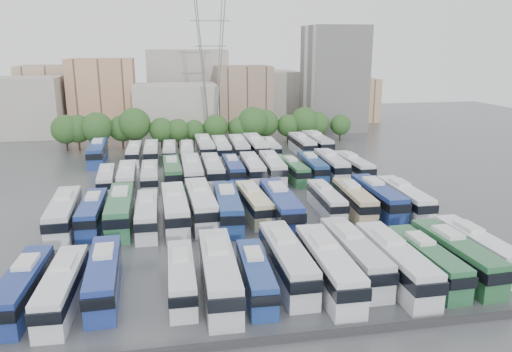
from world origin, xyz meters
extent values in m
plane|color=#424447|center=(0.00, 0.00, 0.00)|extent=(220.00, 220.00, 0.00)
cube|color=#2D2D30|center=(0.00, -33.00, 0.25)|extent=(56.00, 0.50, 0.50)
cylinder|color=black|center=(-29.02, 42.02, 1.23)|extent=(0.36, 0.36, 2.47)
sphere|color=#234C1E|center=(-29.02, 42.02, 4.58)|extent=(5.92, 5.92, 5.92)
cylinder|color=black|center=(-26.72, 42.75, 1.21)|extent=(0.36, 0.36, 2.42)
sphere|color=#234C1E|center=(-26.72, 42.75, 4.49)|extent=(5.81, 5.81, 5.81)
cylinder|color=black|center=(-22.69, 41.25, 1.31)|extent=(0.36, 0.36, 2.63)
sphere|color=#234C1E|center=(-22.69, 41.25, 4.88)|extent=(6.30, 6.30, 6.30)
cylinder|color=black|center=(-17.83, 42.83, 1.15)|extent=(0.36, 0.36, 2.30)
sphere|color=#234C1E|center=(-17.83, 42.83, 4.28)|extent=(5.53, 5.53, 5.53)
cylinder|color=black|center=(-15.20, 41.82, 1.42)|extent=(0.36, 0.36, 2.84)
sphere|color=#234C1E|center=(-15.20, 41.82, 5.28)|extent=(6.82, 6.82, 6.82)
cylinder|color=black|center=(-9.67, 41.32, 1.07)|extent=(0.36, 0.36, 2.15)
sphere|color=#234C1E|center=(-9.67, 41.32, 3.99)|extent=(5.15, 5.15, 5.15)
cylinder|color=black|center=(-6.22, 41.60, 1.01)|extent=(0.36, 0.36, 2.02)
sphere|color=#234C1E|center=(-6.22, 41.60, 3.75)|extent=(4.85, 4.85, 4.85)
cylinder|color=black|center=(-2.65, 42.19, 0.94)|extent=(0.36, 0.36, 1.89)
sphere|color=#234C1E|center=(-2.65, 42.19, 3.50)|extent=(4.53, 4.53, 4.53)
cylinder|color=black|center=(1.96, 41.90, 1.11)|extent=(0.36, 0.36, 2.23)
sphere|color=#234C1E|center=(1.96, 41.90, 4.13)|extent=(5.34, 5.34, 5.34)
cylinder|color=black|center=(7.09, 41.74, 1.01)|extent=(0.36, 0.36, 2.02)
sphere|color=#234C1E|center=(7.09, 41.74, 3.75)|extent=(4.85, 4.85, 4.85)
cylinder|color=black|center=(10.03, 41.17, 1.38)|extent=(0.36, 0.36, 2.76)
sphere|color=#234C1E|center=(10.03, 41.17, 5.12)|extent=(6.62, 6.62, 6.62)
cylinder|color=black|center=(13.13, 42.82, 1.23)|extent=(0.36, 0.36, 2.46)
sphere|color=#234C1E|center=(13.13, 42.82, 4.56)|extent=(5.90, 5.90, 5.90)
cylinder|color=black|center=(18.26, 42.52, 1.05)|extent=(0.36, 0.36, 2.09)
sphere|color=#234C1E|center=(18.26, 42.52, 3.89)|extent=(5.02, 5.02, 5.02)
cylinder|color=black|center=(22.03, 42.59, 1.30)|extent=(0.36, 0.36, 2.59)
sphere|color=#234C1E|center=(22.03, 42.59, 4.81)|extent=(6.22, 6.22, 6.22)
cylinder|color=black|center=(25.22, 42.84, 1.10)|extent=(0.36, 0.36, 2.20)
sphere|color=#234C1E|center=(25.22, 42.84, 4.08)|extent=(5.28, 5.28, 5.28)
cylinder|color=black|center=(30.68, 42.75, 0.98)|extent=(0.36, 0.36, 1.95)
sphere|color=#234C1E|center=(30.68, 42.75, 3.63)|extent=(4.69, 4.69, 4.69)
cube|color=#9E998E|center=(-42.00, 62.00, 7.00)|extent=(18.00, 14.00, 14.00)
cube|color=tan|center=(-24.00, 68.00, 9.00)|extent=(16.00, 12.00, 18.00)
cube|color=#ADA89E|center=(-6.00, 60.00, 6.00)|extent=(20.00, 14.00, 12.00)
cube|color=gray|center=(12.00, 66.00, 8.00)|extent=(14.00, 12.00, 16.00)
cube|color=gray|center=(-2.00, 80.00, 10.00)|extent=(22.00, 16.00, 20.00)
cube|color=tan|center=(-38.00, 78.00, 8.00)|extent=(16.00, 14.00, 16.00)
cube|color=#A39E93|center=(20.00, 78.00, 7.00)|extent=(18.00, 14.00, 14.00)
cube|color=tan|center=(44.00, 72.00, 6.00)|extent=(14.00, 12.00, 12.00)
cube|color=gray|center=(-14.00, 74.00, 5.00)|extent=(12.00, 10.00, 10.00)
cube|color=silver|center=(34.00, 58.00, 13.00)|extent=(14.00, 14.00, 26.00)
cylinder|color=slate|center=(0.00, 48.00, 17.00)|extent=(2.90, 2.91, 33.83)
cylinder|color=slate|center=(0.00, 52.00, 17.00)|extent=(2.90, 2.91, 33.83)
cylinder|color=slate|center=(4.00, 48.00, 17.00)|extent=(2.90, 2.91, 33.83)
cylinder|color=slate|center=(4.00, 52.00, 17.00)|extent=(2.90, 2.91, 33.83)
cube|color=slate|center=(2.00, 50.00, 26.52)|extent=(9.00, 0.30, 0.30)
cube|color=slate|center=(2.00, 50.00, 21.08)|extent=(7.00, 0.30, 0.30)
cube|color=navy|center=(-21.44, -23.79, 1.61)|extent=(2.98, 11.44, 3.21)
cube|color=black|center=(-21.45, -23.93, 2.22)|extent=(3.10, 11.62, 0.94)
cube|color=silver|center=(-21.37, -22.38, 3.42)|extent=(1.76, 3.10, 0.42)
cube|color=silver|center=(-18.16, -24.52, 1.62)|extent=(2.83, 11.48, 3.23)
cube|color=black|center=(-18.16, -24.66, 2.23)|extent=(2.95, 11.66, 0.95)
cube|color=silver|center=(-18.11, -23.09, 3.44)|extent=(1.72, 3.10, 0.42)
cube|color=navy|center=(-14.93, -22.95, 1.66)|extent=(2.88, 11.81, 3.33)
cube|color=black|center=(-14.93, -23.09, 2.30)|extent=(3.01, 11.99, 0.98)
cube|color=silver|center=(-14.98, -21.48, 3.54)|extent=(1.77, 3.18, 0.43)
cube|color=silver|center=(-8.19, -24.04, 1.50)|extent=(2.35, 10.60, 3.00)
cube|color=black|center=(-8.19, -24.17, 2.07)|extent=(2.45, 10.76, 0.88)
cube|color=silver|center=(-8.18, -22.71, 3.19)|extent=(1.53, 2.84, 0.39)
cube|color=silver|center=(-4.91, -24.69, 1.85)|extent=(3.08, 13.15, 3.71)
cube|color=black|center=(-4.91, -24.85, 2.56)|extent=(3.21, 13.35, 1.09)
cube|color=silver|center=(-4.87, -23.05, 3.95)|extent=(1.93, 3.53, 0.48)
cube|color=navy|center=(-1.67, -25.03, 1.50)|extent=(2.60, 10.66, 3.00)
cube|color=black|center=(-1.67, -25.16, 2.07)|extent=(2.71, 10.82, 0.88)
cube|color=silver|center=(-1.63, -23.71, 3.19)|extent=(1.59, 2.87, 0.39)
cube|color=silver|center=(1.65, -23.12, 1.80)|extent=(2.81, 12.73, 3.60)
cube|color=black|center=(1.65, -23.28, 2.49)|extent=(2.94, 12.93, 1.06)
cube|color=silver|center=(1.64, -21.53, 3.83)|extent=(1.83, 3.41, 0.47)
cube|color=silver|center=(5.01, -25.11, 1.84)|extent=(2.93, 13.01, 3.68)
cube|color=black|center=(5.01, -25.27, 2.54)|extent=(3.06, 13.21, 1.08)
cube|color=silver|center=(5.03, -23.48, 3.91)|extent=(1.88, 3.48, 0.48)
cube|color=silver|center=(8.31, -23.06, 1.79)|extent=(2.80, 12.67, 3.58)
cube|color=black|center=(8.31, -23.22, 2.48)|extent=(2.93, 12.86, 1.05)
cube|color=silver|center=(8.30, -21.48, 3.81)|extent=(1.82, 3.39, 0.46)
cube|color=silver|center=(11.44, -25.37, 1.82)|extent=(2.76, 12.87, 3.64)
cube|color=black|center=(11.44, -25.53, 2.52)|extent=(2.89, 13.06, 1.07)
cube|color=silver|center=(11.44, -23.76, 3.88)|extent=(1.83, 3.43, 0.47)
cube|color=#2B653E|center=(14.80, -25.11, 1.62)|extent=(2.68, 11.47, 3.24)
cube|color=black|center=(14.80, -25.25, 2.24)|extent=(2.80, 11.65, 0.95)
cube|color=silver|center=(14.76, -23.68, 3.45)|extent=(1.69, 3.08, 0.42)
cube|color=#2B663B|center=(18.02, -24.77, 1.73)|extent=(3.21, 12.31, 3.46)
cube|color=black|center=(18.03, -24.92, 2.39)|extent=(3.34, 12.50, 1.02)
cube|color=silver|center=(17.95, -23.24, 3.68)|extent=(1.89, 3.34, 0.45)
cube|color=white|center=(21.21, -23.26, 1.64)|extent=(2.87, 11.67, 3.28)
cube|color=black|center=(21.22, -23.40, 2.27)|extent=(2.99, 11.85, 0.97)
cube|color=silver|center=(21.16, -21.81, 3.50)|extent=(1.75, 3.15, 0.43)
cube|color=silver|center=(-21.35, -5.38, 1.82)|extent=(3.17, 12.91, 3.63)
cube|color=black|center=(-21.34, -5.54, 2.51)|extent=(3.31, 13.10, 1.07)
cube|color=silver|center=(-21.41, -3.78, 3.87)|extent=(1.94, 3.48, 0.47)
cube|color=navy|center=(-18.13, -4.90, 1.62)|extent=(2.59, 11.45, 3.23)
cube|color=black|center=(-18.13, -5.04, 2.24)|extent=(2.71, 11.62, 0.95)
cube|color=silver|center=(-18.11, -3.47, 3.44)|extent=(1.66, 3.07, 0.42)
cube|color=#2F6E44|center=(-14.80, -5.23, 1.85)|extent=(2.89, 13.09, 3.70)
cube|color=black|center=(-14.80, -5.39, 2.56)|extent=(3.02, 13.29, 1.09)
cube|color=silver|center=(-14.82, -3.59, 3.94)|extent=(1.88, 3.50, 0.48)
cube|color=silver|center=(-11.58, -6.92, 1.63)|extent=(2.45, 11.50, 3.26)
cube|color=black|center=(-11.58, -7.07, 2.25)|extent=(2.57, 11.67, 0.96)
cube|color=silver|center=(-11.58, -5.48, 3.47)|extent=(1.63, 3.07, 0.42)
cube|color=silver|center=(-8.23, -6.04, 1.83)|extent=(3.09, 13.02, 3.67)
cube|color=black|center=(-8.23, -6.20, 2.54)|extent=(3.22, 13.22, 1.08)
cube|color=silver|center=(-8.27, -4.42, 3.91)|extent=(1.92, 3.50, 0.47)
cube|color=silver|center=(-4.99, -4.88, 1.87)|extent=(3.27, 13.31, 3.75)
cube|color=black|center=(-4.98, -5.04, 2.59)|extent=(3.41, 13.52, 1.10)
cube|color=silver|center=(-5.05, -3.23, 3.99)|extent=(1.99, 3.59, 0.48)
cube|color=navy|center=(-1.75, -6.42, 1.80)|extent=(3.23, 12.78, 3.59)
cube|color=black|center=(-1.75, -6.58, 2.48)|extent=(3.37, 12.98, 1.06)
cube|color=silver|center=(-1.68, -4.84, 3.82)|extent=(1.94, 3.46, 0.46)
cube|color=beige|center=(1.79, -4.89, 1.64)|extent=(3.05, 11.69, 3.28)
cube|color=black|center=(1.80, -5.03, 2.27)|extent=(3.18, 11.87, 0.97)
cube|color=silver|center=(1.72, -3.44, 3.49)|extent=(1.80, 3.17, 0.42)
cube|color=navy|center=(4.81, -7.17, 1.89)|extent=(2.94, 13.35, 3.78)
cube|color=black|center=(4.81, -7.34, 2.61)|extent=(3.07, 13.55, 1.11)
cube|color=silver|center=(4.83, -5.50, 4.02)|extent=(1.92, 3.57, 0.49)
cube|color=silver|center=(11.50, -5.09, 1.54)|extent=(2.55, 10.93, 3.08)
cube|color=black|center=(11.50, -5.23, 2.13)|extent=(2.66, 11.10, 0.91)
cube|color=silver|center=(11.53, -3.73, 3.28)|extent=(1.61, 2.93, 0.40)
cube|color=tan|center=(15.01, -5.98, 1.65)|extent=(3.03, 11.76, 3.30)
cube|color=black|center=(15.00, -6.13, 2.28)|extent=(3.16, 11.94, 0.97)
cube|color=silver|center=(15.08, -4.53, 3.52)|extent=(1.80, 3.18, 0.43)
cube|color=navy|center=(18.26, -6.09, 1.79)|extent=(2.75, 12.64, 3.58)
cube|color=black|center=(18.26, -6.24, 2.47)|extent=(2.88, 12.83, 1.05)
cube|color=silver|center=(18.25, -4.51, 3.81)|extent=(1.81, 3.38, 0.46)
cube|color=white|center=(21.61, -6.95, 1.72)|extent=(2.71, 12.19, 3.45)
cube|color=black|center=(21.61, -7.11, 2.38)|extent=(2.84, 12.38, 1.01)
cube|color=silver|center=(21.62, -5.43, 3.67)|extent=(1.76, 3.26, 0.45)
cube|color=silver|center=(-18.06, 10.83, 1.50)|extent=(2.79, 10.67, 2.99)
cube|color=black|center=(-18.06, 10.70, 2.07)|extent=(2.90, 10.83, 0.88)
cube|color=silver|center=(-18.13, 12.15, 3.19)|extent=(1.64, 2.89, 0.39)
cube|color=silver|center=(-15.01, 10.90, 1.65)|extent=(2.68, 11.67, 3.29)
cube|color=black|center=(-15.01, 10.76, 2.28)|extent=(2.80, 11.84, 0.97)
cube|color=silver|center=(-15.04, 12.36, 3.51)|extent=(1.70, 3.13, 0.43)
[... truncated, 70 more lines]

